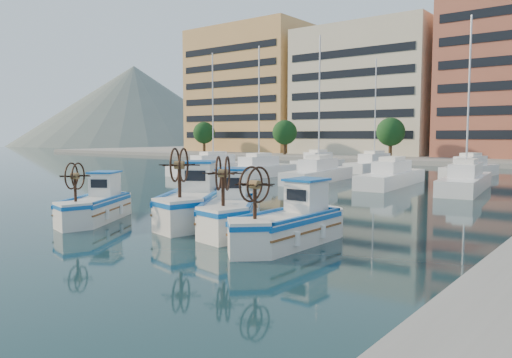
# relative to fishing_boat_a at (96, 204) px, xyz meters

# --- Properties ---
(ground) EXTENTS (300.00, 300.00, 0.00)m
(ground) POSITION_rel_fishing_boat_a_xyz_m (4.73, 0.97, -0.73)
(ground) COLOR #17383C
(ground) RESTS_ON ground
(hill_west) EXTENTS (180.00, 180.00, 60.00)m
(hill_west) POSITION_rel_fishing_boat_a_xyz_m (-135.27, 110.97, -0.73)
(hill_west) COLOR slate
(hill_west) RESTS_ON ground
(yacht_marina) EXTENTS (40.72, 23.52, 11.50)m
(yacht_marina) POSITION_rel_fishing_boat_a_xyz_m (2.45, 28.29, -0.20)
(yacht_marina) COLOR white
(yacht_marina) RESTS_ON ground
(fishing_boat_a) EXTENTS (3.53, 4.34, 2.64)m
(fishing_boat_a) POSITION_rel_fishing_boat_a_xyz_m (0.00, 0.00, 0.00)
(fishing_boat_a) COLOR silver
(fishing_boat_a) RESTS_ON ground
(fishing_boat_b) EXTENTS (4.39, 5.31, 3.23)m
(fishing_boat_b) POSITION_rel_fishing_boat_a_xyz_m (3.51, 2.44, 0.16)
(fishing_boat_b) COLOR silver
(fishing_boat_b) RESTS_ON ground
(fishing_boat_c) EXTENTS (4.17, 4.87, 2.99)m
(fishing_boat_c) POSITION_rel_fishing_boat_a_xyz_m (5.91, 2.06, 0.10)
(fishing_boat_c) COLOR silver
(fishing_boat_c) RESTS_ON ground
(fishing_boat_d) EXTENTS (1.88, 4.45, 2.76)m
(fishing_boat_d) POSITION_rel_fishing_boat_a_xyz_m (9.33, 1.19, 0.03)
(fishing_boat_d) COLOR silver
(fishing_boat_d) RESTS_ON ground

